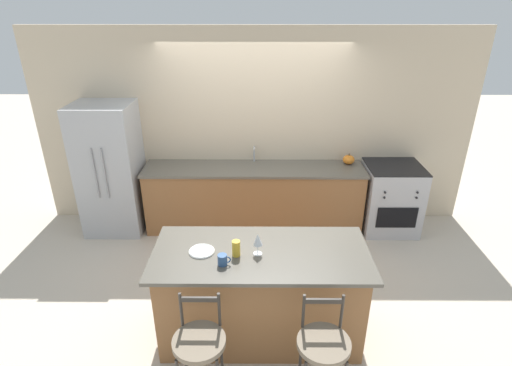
{
  "coord_description": "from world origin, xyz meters",
  "views": [
    {
      "loc": [
        0.06,
        -4.64,
        3.0
      ],
      "look_at": [
        0.03,
        -0.66,
        1.15
      ],
      "focal_mm": 28.0,
      "sensor_mm": 36.0,
      "label": 1
    }
  ],
  "objects": [
    {
      "name": "back_counter",
      "position": [
        0.0,
        0.37,
        0.46
      ],
      "size": [
        3.0,
        0.66,
        0.91
      ],
      "color": "#936038",
      "rests_on": "ground_plane"
    },
    {
      "name": "oven_range",
      "position": [
        1.9,
        0.31,
        0.48
      ],
      "size": [
        0.74,
        0.71,
        0.95
      ],
      "color": "#B7B7BC",
      "rests_on": "ground_plane"
    },
    {
      "name": "dinner_plate",
      "position": [
        -0.44,
        -1.69,
        0.96
      ],
      "size": [
        0.23,
        0.23,
        0.02
      ],
      "color": "white",
      "rests_on": "kitchen_island"
    },
    {
      "name": "wall_back",
      "position": [
        0.0,
        0.68,
        1.35
      ],
      "size": [
        6.0,
        0.07,
        2.7
      ],
      "color": "beige",
      "rests_on": "ground_plane"
    },
    {
      "name": "bar_stool_far",
      "position": [
        0.55,
        -2.43,
        0.55
      ],
      "size": [
        0.41,
        0.41,
        0.98
      ],
      "color": "#332D28",
      "rests_on": "ground_plane"
    },
    {
      "name": "refrigerator",
      "position": [
        -1.94,
        0.31,
        0.9
      ],
      "size": [
        0.77,
        0.71,
        1.79
      ],
      "color": "#ADAFB5",
      "rests_on": "ground_plane"
    },
    {
      "name": "tumbler_cup",
      "position": [
        -0.13,
        -1.74,
        1.02
      ],
      "size": [
        0.07,
        0.07,
        0.15
      ],
      "color": "gold",
      "rests_on": "kitchen_island"
    },
    {
      "name": "wine_glass",
      "position": [
        0.05,
        -1.71,
        1.09
      ],
      "size": [
        0.08,
        0.08,
        0.2
      ],
      "color": "white",
      "rests_on": "kitchen_island"
    },
    {
      "name": "pumpkin_decoration",
      "position": [
        1.31,
        0.49,
        0.97
      ],
      "size": [
        0.16,
        0.16,
        0.15
      ],
      "color": "orange",
      "rests_on": "back_counter"
    },
    {
      "name": "ground_plane",
      "position": [
        0.0,
        0.0,
        0.0
      ],
      "size": [
        18.0,
        18.0,
        0.0
      ],
      "primitive_type": "plane",
      "color": "beige"
    },
    {
      "name": "kitchen_island",
      "position": [
        0.08,
        -1.69,
        0.48
      ],
      "size": [
        1.94,
        0.87,
        0.95
      ],
      "color": "#936038",
      "rests_on": "ground_plane"
    },
    {
      "name": "sink_faucet",
      "position": [
        0.0,
        0.56,
        1.05
      ],
      "size": [
        0.02,
        0.13,
        0.22
      ],
      "color": "#ADAFB5",
      "rests_on": "back_counter"
    },
    {
      "name": "bar_stool_near",
      "position": [
        -0.39,
        -2.42,
        0.55
      ],
      "size": [
        0.41,
        0.41,
        0.98
      ],
      "color": "#332D28",
      "rests_on": "ground_plane"
    },
    {
      "name": "coffee_mug",
      "position": [
        -0.24,
        -1.87,
        1.0
      ],
      "size": [
        0.11,
        0.08,
        0.1
      ],
      "color": "#335689",
      "rests_on": "kitchen_island"
    }
  ]
}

